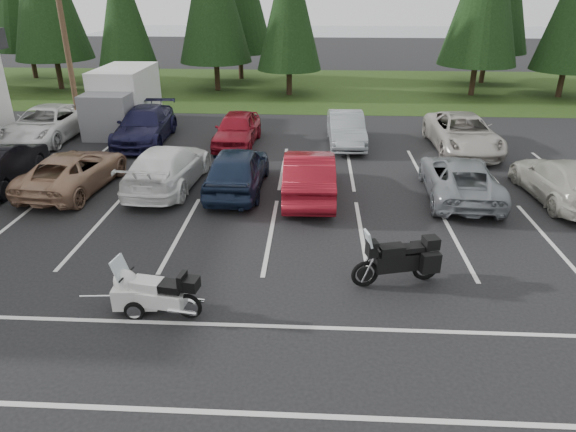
{
  "coord_description": "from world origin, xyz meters",
  "views": [
    {
      "loc": [
        1.74,
        -12.62,
        6.85
      ],
      "look_at": [
        1.09,
        -0.5,
        1.28
      ],
      "focal_mm": 32.0,
      "sensor_mm": 36.0,
      "label": 1
    }
  ],
  "objects_px": {
    "car_far_1": "(145,125)",
    "car_far_2": "(237,129)",
    "car_near_5": "(309,174)",
    "car_near_7": "(562,180)",
    "car_far_0": "(46,124)",
    "touring_motorcycle": "(153,288)",
    "car_near_4": "(237,169)",
    "adventure_motorcycle": "(397,256)",
    "utility_pole": "(64,32)",
    "car_near_2": "(74,171)",
    "car_far_4": "(463,133)",
    "car_far_3": "(346,129)",
    "car_near_6": "(460,178)",
    "car_near_3": "(168,167)",
    "box_truck": "(120,100)",
    "cargo_trailer": "(138,297)"
  },
  "relations": [
    {
      "from": "adventure_motorcycle",
      "to": "touring_motorcycle",
      "type": "bearing_deg",
      "value": -178.57
    },
    {
      "from": "car_near_4",
      "to": "adventure_motorcycle",
      "type": "height_order",
      "value": "car_near_4"
    },
    {
      "from": "car_near_7",
      "to": "car_near_3",
      "type": "bearing_deg",
      "value": -5.67
    },
    {
      "from": "car_near_4",
      "to": "car_far_0",
      "type": "xyz_separation_m",
      "value": [
        -9.85,
        5.9,
        -0.03
      ]
    },
    {
      "from": "car_near_7",
      "to": "touring_motorcycle",
      "type": "xyz_separation_m",
      "value": [
        -11.91,
        -7.27,
        -0.03
      ]
    },
    {
      "from": "utility_pole",
      "to": "car_near_2",
      "type": "xyz_separation_m",
      "value": [
        3.17,
        -7.73,
        -4.01
      ]
    },
    {
      "from": "touring_motorcycle",
      "to": "car_near_4",
      "type": "bearing_deg",
      "value": 93.32
    },
    {
      "from": "car_near_2",
      "to": "adventure_motorcycle",
      "type": "bearing_deg",
      "value": 156.48
    },
    {
      "from": "car_near_3",
      "to": "car_near_6",
      "type": "relative_size",
      "value": 1.05
    },
    {
      "from": "box_truck",
      "to": "car_far_2",
      "type": "relative_size",
      "value": 1.28
    },
    {
      "from": "car_far_1",
      "to": "car_far_4",
      "type": "distance_m",
      "value": 14.39
    },
    {
      "from": "utility_pole",
      "to": "car_far_4",
      "type": "xyz_separation_m",
      "value": [
        18.25,
        -2.26,
        -3.93
      ]
    },
    {
      "from": "box_truck",
      "to": "car_far_1",
      "type": "xyz_separation_m",
      "value": [
        1.87,
        -2.19,
        -0.68
      ]
    },
    {
      "from": "box_truck",
      "to": "car_far_2",
      "type": "bearing_deg",
      "value": -21.86
    },
    {
      "from": "car_near_4",
      "to": "car_near_5",
      "type": "xyz_separation_m",
      "value": [
        2.54,
        -0.39,
        -0.01
      ]
    },
    {
      "from": "car_far_2",
      "to": "cargo_trailer",
      "type": "distance_m",
      "value": 13.02
    },
    {
      "from": "car_far_1",
      "to": "car_far_2",
      "type": "distance_m",
      "value": 4.36
    },
    {
      "from": "car_far_2",
      "to": "car_far_3",
      "type": "distance_m",
      "value": 4.96
    },
    {
      "from": "car_near_2",
      "to": "car_far_2",
      "type": "bearing_deg",
      "value": -126.18
    },
    {
      "from": "car_far_2",
      "to": "box_truck",
      "type": "bearing_deg",
      "value": 160.84
    },
    {
      "from": "adventure_motorcycle",
      "to": "utility_pole",
      "type": "bearing_deg",
      "value": 120.99
    },
    {
      "from": "car_far_3",
      "to": "car_near_5",
      "type": "bearing_deg",
      "value": -106.11
    },
    {
      "from": "utility_pole",
      "to": "car_far_3",
      "type": "relative_size",
      "value": 2.05
    },
    {
      "from": "car_far_1",
      "to": "car_near_6",
      "type": "bearing_deg",
      "value": -27.65
    },
    {
      "from": "car_near_5",
      "to": "car_near_2",
      "type": "bearing_deg",
      "value": -2.85
    },
    {
      "from": "touring_motorcycle",
      "to": "adventure_motorcycle",
      "type": "bearing_deg",
      "value": 25.16
    },
    {
      "from": "car_far_2",
      "to": "car_far_4",
      "type": "distance_m",
      "value": 10.03
    },
    {
      "from": "touring_motorcycle",
      "to": "car_far_3",
      "type": "bearing_deg",
      "value": 79.18
    },
    {
      "from": "adventure_motorcycle",
      "to": "car_far_4",
      "type": "bearing_deg",
      "value": 54.04
    },
    {
      "from": "car_near_5",
      "to": "car_near_7",
      "type": "relative_size",
      "value": 0.99
    },
    {
      "from": "car_far_0",
      "to": "touring_motorcycle",
      "type": "height_order",
      "value": "car_far_0"
    },
    {
      "from": "car_far_3",
      "to": "adventure_motorcycle",
      "type": "distance_m",
      "value": 11.92
    },
    {
      "from": "car_near_3",
      "to": "car_near_7",
      "type": "relative_size",
      "value": 1.06
    },
    {
      "from": "box_truck",
      "to": "car_far_1",
      "type": "distance_m",
      "value": 2.96
    },
    {
      "from": "car_near_5",
      "to": "adventure_motorcycle",
      "type": "distance_m",
      "value": 6.03
    },
    {
      "from": "car_near_3",
      "to": "car_far_1",
      "type": "bearing_deg",
      "value": -61.68
    },
    {
      "from": "car_near_6",
      "to": "car_near_3",
      "type": "bearing_deg",
      "value": 0.92
    },
    {
      "from": "car_far_2",
      "to": "car_far_4",
      "type": "xyz_separation_m",
      "value": [
        10.03,
        -0.26,
        0.02
      ]
    },
    {
      "from": "car_near_2",
      "to": "car_near_4",
      "type": "height_order",
      "value": "car_near_4"
    },
    {
      "from": "cargo_trailer",
      "to": "car_near_3",
      "type": "bearing_deg",
      "value": 95.77
    },
    {
      "from": "car_near_2",
      "to": "car_near_5",
      "type": "height_order",
      "value": "car_near_5"
    },
    {
      "from": "touring_motorcycle",
      "to": "utility_pole",
      "type": "bearing_deg",
      "value": 127.78
    },
    {
      "from": "car_far_0",
      "to": "car_far_2",
      "type": "xyz_separation_m",
      "value": [
        9.04,
        -0.32,
        -0.03
      ]
    },
    {
      "from": "car_near_3",
      "to": "car_far_4",
      "type": "distance_m",
      "value": 12.83
    },
    {
      "from": "utility_pole",
      "to": "car_near_5",
      "type": "xyz_separation_m",
      "value": [
        11.57,
        -7.97,
        -3.9
      ]
    },
    {
      "from": "adventure_motorcycle",
      "to": "car_far_0",
      "type": "bearing_deg",
      "value": 126.37
    },
    {
      "from": "car_near_3",
      "to": "touring_motorcycle",
      "type": "xyz_separation_m",
      "value": [
        1.78,
        -7.82,
        -0.08
      ]
    },
    {
      "from": "utility_pole",
      "to": "car_far_3",
      "type": "xyz_separation_m",
      "value": [
        13.17,
        -1.66,
        -3.97
      ]
    },
    {
      "from": "car_far_0",
      "to": "car_far_1",
      "type": "relative_size",
      "value": 1.04
    },
    {
      "from": "car_far_2",
      "to": "utility_pole",
      "type": "bearing_deg",
      "value": 169.06
    }
  ]
}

